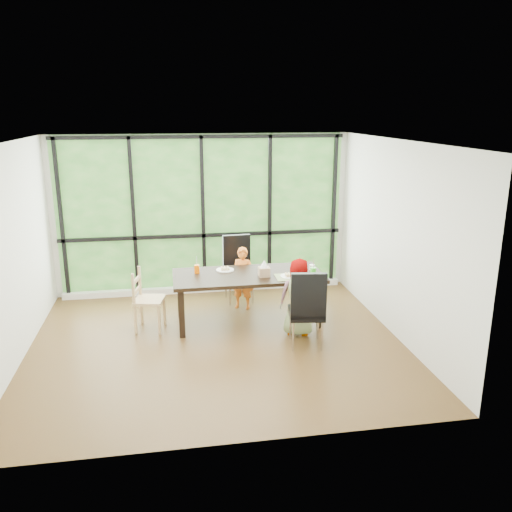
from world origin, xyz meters
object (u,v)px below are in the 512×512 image
chair_window_leather (239,269)px  child_older (300,297)px  dining_table (248,298)px  green_cup (313,272)px  white_mug (312,267)px  child_toddler (243,278)px  plate_far (225,270)px  chair_end_beech (149,300)px  chair_interior_leather (306,307)px  tissue_box (264,272)px  orange_cup (197,269)px  plate_near (290,276)px

chair_window_leather → child_older: size_ratio=0.98×
dining_table → green_cup: (0.91, -0.27, 0.44)m
dining_table → white_mug: (0.98, 0.05, 0.41)m
child_toddler → plate_far: 0.54m
chair_end_beech → green_cup: chair_end_beech is taller
chair_interior_leather → plate_far: bearing=-42.1°
child_toddler → tissue_box: (0.21, -0.72, 0.32)m
dining_table → orange_cup: size_ratio=17.64×
tissue_box → chair_end_beech: bearing=176.7°
chair_window_leather → tissue_box: size_ratio=6.93×
green_cup → plate_far: bearing=157.6°
chair_window_leather → plate_far: size_ratio=4.03×
orange_cup → green_cup: green_cup is taller
chair_interior_leather → orange_cup: bearing=-30.3°
chair_interior_leather → plate_far: size_ratio=4.03×
tissue_box → chair_window_leather: bearing=102.0°
plate_far → plate_near: (0.89, -0.46, 0.00)m
dining_table → chair_window_leather: size_ratio=2.03×
child_older → green_cup: child_older is taller
chair_interior_leather → child_toddler: bearing=-58.7°
orange_cup → white_mug: bearing=-4.3°
plate_far → tissue_box: 0.65m
plate_near → green_cup: (0.34, -0.04, 0.06)m
chair_window_leather → chair_end_beech: size_ratio=1.20×
child_older → tissue_box: child_older is taller
dining_table → green_cup: bearing=-16.5°
chair_window_leather → chair_end_beech: 1.73m
green_cup → chair_interior_leather: bearing=-112.2°
orange_cup → tissue_box: tissue_box is taller
tissue_box → plate_near: bearing=-15.2°
plate_far → plate_near: 1.00m
orange_cup → tissue_box: bearing=-18.0°
chair_end_beech → tissue_box: chair_end_beech is taller
chair_interior_leather → plate_far: chair_interior_leather is taller
child_older → plate_far: bearing=-23.5°
dining_table → child_toddler: child_toddler is taller
chair_end_beech → child_older: size_ratio=0.82×
child_older → plate_far: 1.26m
chair_window_leather → tissue_box: chair_window_leather is taller
chair_interior_leather → child_toddler: (-0.64, 1.51, -0.04)m
orange_cup → white_mug: 1.72m
chair_interior_leather → orange_cup: chair_interior_leather is taller
chair_end_beech → white_mug: size_ratio=11.31×
chair_interior_leather → chair_end_beech: (-2.08, 0.88, -0.09)m
chair_end_beech → child_toddler: 1.57m
chair_window_leather → green_cup: chair_window_leather is taller
child_older → orange_cup: 1.59m
chair_interior_leather → child_older: 0.37m
orange_cup → tissue_box: (0.95, -0.31, 0.00)m
chair_window_leather → child_toddler: size_ratio=1.08×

